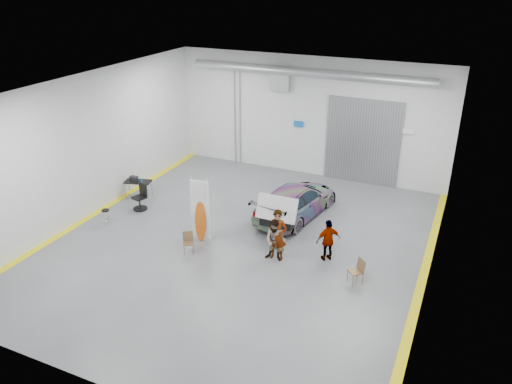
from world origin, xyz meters
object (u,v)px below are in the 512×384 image
at_px(folding_chair_far, 355,276).
at_px(sedan_car, 296,201).
at_px(surfboard_display, 200,215).
at_px(person_a, 277,235).
at_px(work_table, 137,181).
at_px(folding_chair_near, 189,247).
at_px(office_chair, 140,198).
at_px(person_c, 328,240).
at_px(person_b, 275,240).
at_px(shop_stool, 106,217).

bearing_deg(folding_chair_far, sedan_car, 178.43).
relative_size(surfboard_display, folding_chair_far, 2.97).
distance_m(person_a, work_table, 8.37).
distance_m(folding_chair_near, office_chair, 4.55).
relative_size(person_a, office_chair, 1.68).
xyz_separation_m(folding_chair_far, office_chair, (-10.08, 1.75, 0.23)).
xyz_separation_m(surfboard_display, office_chair, (-3.81, 1.33, -0.58)).
xyz_separation_m(person_c, surfboard_display, (-4.97, -0.65, 0.29)).
bearing_deg(person_c, person_a, -19.67).
bearing_deg(person_a, work_table, 161.52).
height_order(person_a, folding_chair_near, person_a).
relative_size(person_a, folding_chair_far, 2.16).
bearing_deg(sedan_car, person_a, 108.64).
height_order(sedan_car, person_a, person_a).
bearing_deg(person_a, person_b, -107.40).
xyz_separation_m(person_c, folding_chair_far, (1.30, -1.07, -0.52)).
bearing_deg(office_chair, sedan_car, 35.64).
height_order(person_a, shop_stool, person_a).
distance_m(sedan_car, folding_chair_near, 5.27).
height_order(folding_chair_far, work_table, work_table).
relative_size(sedan_car, folding_chair_near, 6.01).
bearing_deg(person_a, folding_chair_near, -164.60).
bearing_deg(surfboard_display, shop_stool, 175.77).
distance_m(person_c, office_chair, 8.81).
bearing_deg(folding_chair_near, work_table, 111.71).
distance_m(surfboard_display, folding_chair_near, 1.32).
bearing_deg(office_chair, folding_chair_near, -14.25).
xyz_separation_m(person_c, office_chair, (-8.78, 0.68, -0.29)).
xyz_separation_m(sedan_car, work_table, (-7.44, -1.16, 0.06)).
bearing_deg(person_c, person_b, -17.00).
height_order(surfboard_display, office_chair, surfboard_display).
relative_size(folding_chair_far, shop_stool, 1.41).
bearing_deg(work_table, folding_chair_far, -14.25).
relative_size(person_a, person_b, 1.21).
xyz_separation_m(sedan_car, person_a, (0.58, -3.58, 0.28)).
relative_size(sedan_car, surfboard_display, 1.80).
relative_size(person_b, shop_stool, 2.50).
bearing_deg(shop_stool, folding_chair_far, 0.14).
height_order(surfboard_display, folding_chair_far, surfboard_display).
relative_size(person_c, surfboard_display, 0.60).
height_order(shop_stool, office_chair, office_chair).
relative_size(folding_chair_far, work_table, 0.68).
xyz_separation_m(surfboard_display, shop_stool, (-4.27, -0.45, -0.77)).
bearing_deg(folding_chair_far, surfboard_display, -137.60).
relative_size(work_table, office_chair, 1.15).
bearing_deg(work_table, person_a, -16.82).
xyz_separation_m(work_table, office_chair, (0.94, -1.05, -0.26)).
bearing_deg(sedan_car, surfboard_display, 62.30).
relative_size(sedan_car, person_b, 3.00).
distance_m(person_b, folding_chair_near, 3.32).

